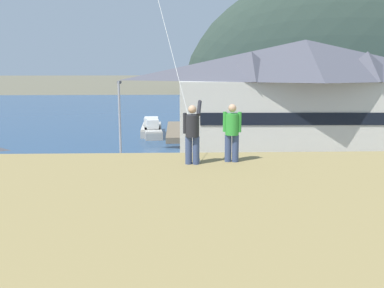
# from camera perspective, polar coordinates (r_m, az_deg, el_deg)

# --- Properties ---
(ground_plane) EXTENTS (600.00, 600.00, 0.00)m
(ground_plane) POSITION_cam_1_polar(r_m,az_deg,el_deg) (22.67, -2.62, -12.24)
(ground_plane) COLOR #66604C
(parking_lot_pad) EXTENTS (40.00, 20.00, 0.10)m
(parking_lot_pad) POSITION_cam_1_polar(r_m,az_deg,el_deg) (27.33, -2.51, -8.08)
(parking_lot_pad) COLOR gray
(parking_lot_pad) RESTS_ON ground
(bay_water) EXTENTS (360.00, 84.00, 0.03)m
(bay_water) POSITION_cam_1_polar(r_m,az_deg,el_deg) (81.38, -2.20, 4.34)
(bay_water) COLOR navy
(bay_water) RESTS_ON ground
(far_hill_west_ridge) EXTENTS (112.00, 45.90, 77.04)m
(far_hill_west_ridge) POSITION_cam_1_polar(r_m,az_deg,el_deg) (144.33, 21.87, 6.29)
(far_hill_west_ridge) COLOR #2D3D33
(far_hill_west_ridge) RESTS_ON ground
(harbor_lodge) EXTENTS (25.50, 10.02, 10.96)m
(harbor_lodge) POSITION_cam_1_polar(r_m,az_deg,el_deg) (43.78, 14.38, 6.32)
(harbor_lodge) COLOR beige
(harbor_lodge) RESTS_ON ground
(wharf_dock) EXTENTS (3.20, 13.63, 0.70)m
(wharf_dock) POSITION_cam_1_polar(r_m,az_deg,el_deg) (54.70, -1.61, 1.67)
(wharf_dock) COLOR #70604C
(wharf_dock) RESTS_ON ground
(moored_boat_wharfside) EXTENTS (2.70, 6.37, 2.16)m
(moored_boat_wharfside) POSITION_cam_1_polar(r_m,az_deg,el_deg) (52.89, -5.18, 1.73)
(moored_boat_wharfside) COLOR #A8A399
(moored_boat_wharfside) RESTS_ON ground
(moored_boat_outer_mooring) EXTENTS (2.08, 6.40, 2.16)m
(moored_boat_outer_mooring) POSITION_cam_1_polar(r_m,az_deg,el_deg) (51.19, 2.17, 1.47)
(moored_boat_outer_mooring) COLOR #23564C
(moored_boat_outer_mooring) RESTS_ON ground
(moored_boat_inner_slip) EXTENTS (2.59, 7.55, 2.16)m
(moored_boat_inner_slip) POSITION_cam_1_polar(r_m,az_deg,el_deg) (54.94, -5.32, 2.06)
(moored_boat_inner_slip) COLOR #A8A399
(moored_boat_inner_slip) RESTS_ON ground
(parked_car_lone_by_shed) EXTENTS (4.20, 2.06, 1.82)m
(parked_car_lone_by_shed) POSITION_cam_1_polar(r_m,az_deg,el_deg) (30.56, -18.35, -4.62)
(parked_car_lone_by_shed) COLOR navy
(parked_car_lone_by_shed) RESTS_ON parking_lot_pad
(parked_car_mid_row_near) EXTENTS (4.27, 2.20, 1.82)m
(parked_car_mid_row_near) POSITION_cam_1_polar(r_m,az_deg,el_deg) (27.65, -2.20, -5.65)
(parked_car_mid_row_near) COLOR black
(parked_car_mid_row_near) RESTS_ON parking_lot_pad
(parked_car_corner_spot) EXTENTS (4.32, 2.30, 1.82)m
(parked_car_corner_spot) POSITION_cam_1_polar(r_m,az_deg,el_deg) (28.95, 13.53, -5.20)
(parked_car_corner_spot) COLOR navy
(parked_car_corner_spot) RESTS_ON parking_lot_pad
(parked_car_front_row_end) EXTENTS (4.24, 2.13, 1.82)m
(parked_car_front_row_end) POSITION_cam_1_polar(r_m,az_deg,el_deg) (23.58, 20.36, -9.22)
(parked_car_front_row_end) COLOR red
(parked_car_front_row_end) RESTS_ON parking_lot_pad
(parked_car_mid_row_far) EXTENTS (4.28, 2.21, 1.82)m
(parked_car_mid_row_far) POSITION_cam_1_polar(r_m,az_deg,el_deg) (23.87, 6.29, -8.36)
(parked_car_mid_row_far) COLOR slate
(parked_car_mid_row_far) RESTS_ON parking_lot_pad
(parking_light_pole) EXTENTS (0.24, 0.78, 7.41)m
(parking_light_pole) POSITION_cam_1_polar(r_m,az_deg,el_deg) (32.03, -9.39, 2.45)
(parking_light_pole) COLOR #ADADB2
(parking_light_pole) RESTS_ON parking_lot_pad
(person_kite_flyer) EXTENTS (0.57, 0.64, 1.86)m
(person_kite_flyer) POSITION_cam_1_polar(r_m,az_deg,el_deg) (12.71, 0.04, 1.56)
(person_kite_flyer) COLOR #384770
(person_kite_flyer) RESTS_ON grassy_hill_foreground
(person_companion) EXTENTS (0.54, 0.40, 1.74)m
(person_companion) POSITION_cam_1_polar(r_m,az_deg,el_deg) (13.08, 5.25, 1.70)
(person_companion) COLOR #384770
(person_companion) RESTS_ON grassy_hill_foreground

